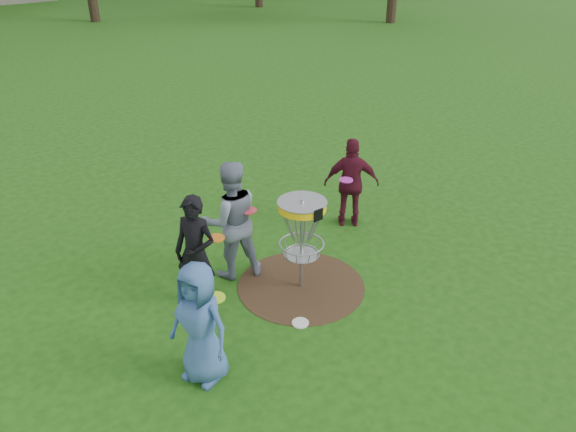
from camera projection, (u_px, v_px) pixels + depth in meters
ground at (301, 286)px, 7.95m from camera, size 100.00×100.00×0.00m
dirt_patch at (301, 286)px, 7.94m from camera, size 1.80×1.80×0.01m
player_blue at (200, 323)px, 6.06m from camera, size 0.71×0.86×1.50m
player_black at (196, 253)px, 7.23m from camera, size 0.62×0.69×1.59m
player_grey at (231, 220)px, 7.82m from camera, size 1.01×0.89×1.76m
player_maroon at (351, 183)px, 9.16m from camera, size 0.92×0.87×1.53m
disc_on_grass at (300, 323)px, 7.22m from camera, size 0.22×0.22×0.02m
disc_golf_basket at (302, 223)px, 7.46m from camera, size 0.66×0.67×1.38m
held_discs at (263, 226)px, 7.48m from camera, size 3.46×1.56×0.18m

